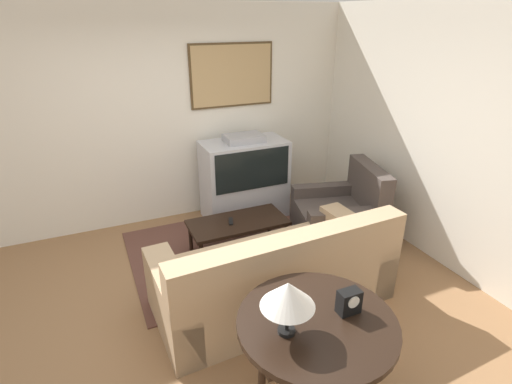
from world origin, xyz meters
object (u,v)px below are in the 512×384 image
Objects in this scene: armchair at (340,216)px; table_lamp at (288,295)px; mantel_clock at (349,302)px; coffee_table at (238,224)px; tv at (244,179)px; console_table at (317,329)px; couch at (276,276)px.

table_lamp is at bearing -28.30° from armchair.
table_lamp is 2.21× the size of mantel_clock.
mantel_clock is at bearing -91.10° from coffee_table.
armchair and mantel_clock have the same top height.
tv is at bearing -125.99° from armchair.
console_table is at bearing -103.23° from tv.
armchair is 2.36m from mantel_clock.
console_table is 0.27m from mantel_clock.
table_lamp reaches higher than coffee_table.
tv reaches higher than table_lamp.
tv is 1.90m from couch.
tv is 2.97m from mantel_clock.
coffee_table is (-1.26, 0.21, 0.06)m from armchair.
couch is 2.14× the size of console_table.
mantel_clock is (0.45, -0.00, -0.20)m from table_lamp.
coffee_table is 2.15m from mantel_clock.
couch is at bearing 66.45° from table_lamp.
coffee_table is 1.07× the size of console_table.
console_table is (-1.53, -1.88, 0.40)m from armchair.
tv is 0.52× the size of couch.
mantel_clock is at bearing -0.12° from table_lamp.
console_table is 6.23× the size of mantel_clock.
table_lamp is (-0.91, -2.91, 0.49)m from tv.
tv is 6.90× the size of mantel_clock.
tv reaches higher than mantel_clock.
tv is at bearing 62.97° from coffee_table.
mantel_clock is (-1.30, -1.89, 0.55)m from armchair.
table_lamp reaches higher than armchair.
tv is 3.09m from table_lamp.
table_lamp reaches higher than console_table.
tv is 1.04× the size of coffee_table.
couch reaches higher than coffee_table.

